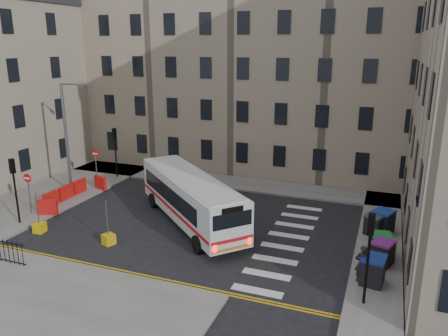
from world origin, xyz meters
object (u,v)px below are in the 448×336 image
Objects in this scene: pedestrian at (362,264)px; bollard_chevron at (109,239)px; wheelie_bin_c at (381,245)px; wheelie_bin_d at (375,224)px; streetlamp at (66,137)px; wheelie_bin_a at (373,270)px; wheelie_bin_b at (382,253)px; bus at (190,197)px; bollard_yellow at (40,228)px; wheelie_bin_e at (383,221)px.

pedestrian is 13.56m from bollard_chevron.
wheelie_bin_c is 2.82m from wheelie_bin_d.
streetlamp is 4.48× the size of pedestrian.
wheelie_bin_a reaches higher than wheelie_bin_d.
wheelie_bin_b is 3.71m from wheelie_bin_d.
wheelie_bin_c is (11.27, -0.74, -0.98)m from bus.
bus is at bearing 29.86° from bollard_yellow.
bus is 11.06m from wheelie_bin_d.
wheelie_bin_c is at bearing 116.11° from wheelie_bin_b.
bollard_yellow is (-18.33, -0.77, -0.76)m from pedestrian.
bus is 7.43× the size of wheelie_bin_a.
wheelie_bin_d is at bearing -112.96° from pedestrian.
wheelie_bin_e is at bearing -35.00° from bus.
bus is at bearing -39.30° from pedestrian.
wheelie_bin_e reaches higher than bollard_chevron.
wheelie_bin_e is at bearing 81.14° from wheelie_bin_c.
wheelie_bin_c is 0.69× the size of pedestrian.
wheelie_bin_b is 2.31× the size of bollard_chevron.
wheelie_bin_d is 5.80m from pedestrian.
bus is 5.52m from bollard_chevron.
wheelie_bin_a is at bearing -65.06° from wheelie_bin_d.
wheelie_bin_e reaches higher than bollard_yellow.
bollard_yellow is (-19.10, -7.05, -0.52)m from wheelie_bin_e.
streetlamp is 22.76m from wheelie_bin_b.
wheelie_bin_e reaches higher than wheelie_bin_a.
bollard_yellow is at bearing -177.85° from wheelie_bin_c.
wheelie_bin_d is at bearing 19.33° from bollard_yellow.
wheelie_bin_d is at bearing -37.02° from bus.
wheelie_bin_c is 2.09× the size of bollard_yellow.
pedestrian is at bearing -170.15° from wheelie_bin_a.
bus reaches higher than bollard_yellow.
wheelie_bin_d is at bearing 24.92° from bollard_chevron.
wheelie_bin_a is at bearing -67.88° from wheelie_bin_e.
streetlamp is at bearing 164.09° from wheelie_bin_c.
wheelie_bin_d reaches higher than bollard_yellow.
bollard_chevron is (4.81, 0.11, 0.00)m from bollard_yellow.
wheelie_bin_b reaches higher than wheelie_bin_d.
bus reaches higher than wheelie_bin_b.
bollard_chevron is (-14.30, -3.65, -0.47)m from wheelie_bin_c.
bollard_yellow is at bearing -65.05° from streetlamp.
pedestrian is at bearing -67.32° from bus.
wheelie_bin_e is 0.85× the size of pedestrian.
bollard_yellow is at bearing -17.32° from pedestrian.
bus is 5.45× the size of pedestrian.
wheelie_bin_a is (21.84, -5.66, -3.52)m from streetlamp.
wheelie_bin_c is at bearing -51.49° from bus.
bus is at bearing 167.27° from wheelie_bin_c.
streetlamp reaches higher than wheelie_bin_d.
wheelie_bin_d is at bearing 118.83° from wheelie_bin_b.
wheelie_bin_c is at bearing -65.34° from wheelie_bin_e.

